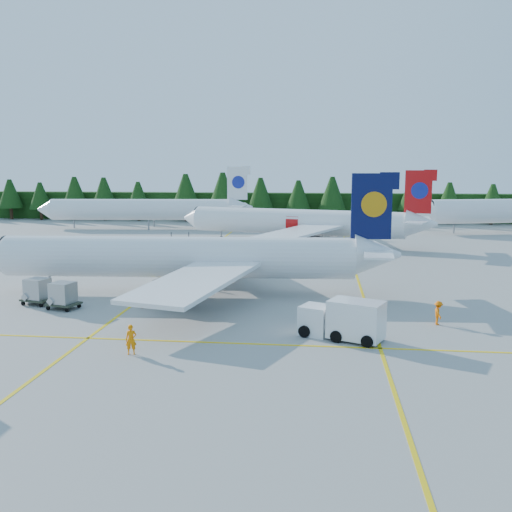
# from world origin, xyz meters

# --- Properties ---
(ground) EXTENTS (320.00, 320.00, 0.00)m
(ground) POSITION_xyz_m (0.00, 0.00, 0.00)
(ground) COLOR #9E9E99
(ground) RESTS_ON ground
(taxi_stripe_a) EXTENTS (0.25, 120.00, 0.01)m
(taxi_stripe_a) POSITION_xyz_m (-14.00, 20.00, 0.01)
(taxi_stripe_a) COLOR yellow
(taxi_stripe_a) RESTS_ON ground
(taxi_stripe_b) EXTENTS (0.25, 120.00, 0.01)m
(taxi_stripe_b) POSITION_xyz_m (6.00, 20.00, 0.01)
(taxi_stripe_b) COLOR yellow
(taxi_stripe_b) RESTS_ON ground
(taxi_stripe_cross) EXTENTS (80.00, 0.25, 0.01)m
(taxi_stripe_cross) POSITION_xyz_m (0.00, -6.00, 0.01)
(taxi_stripe_cross) COLOR yellow
(taxi_stripe_cross) RESTS_ON ground
(treeline_hedge) EXTENTS (220.00, 4.00, 6.00)m
(treeline_hedge) POSITION_xyz_m (0.00, 82.00, 3.00)
(treeline_hedge) COLOR black
(treeline_hedge) RESTS_ON ground
(airliner_navy) EXTENTS (38.57, 31.68, 11.21)m
(airliner_navy) POSITION_xyz_m (-11.80, 8.57, 3.37)
(airliner_navy) COLOR white
(airliner_navy) RESTS_ON ground
(airliner_red) EXTENTS (37.92, 30.80, 11.26)m
(airliner_red) POSITION_xyz_m (-2.37, 43.68, 3.38)
(airliner_red) COLOR white
(airliner_red) RESTS_ON ground
(airliner_far_left) EXTENTS (40.24, 7.42, 11.70)m
(airliner_far_left) POSITION_xyz_m (-33.30, 62.81, 3.67)
(airliner_far_left) COLOR white
(airliner_far_left) RESTS_ON ground
(airstairs) EXTENTS (4.69, 6.37, 3.84)m
(airstairs) POSITION_xyz_m (-12.57, 15.07, 0.83)
(airstairs) COLOR white
(airstairs) RESTS_ON ground
(service_truck) EXTENTS (6.13, 4.23, 2.79)m
(service_truck) POSITION_xyz_m (3.52, -4.04, 1.38)
(service_truck) COLOR silver
(service_truck) RESTS_ON ground
(uld_pair) EXTENTS (5.74, 3.72, 1.89)m
(uld_pair) POSITION_xyz_m (-20.76, 2.32, 1.28)
(uld_pair) COLOR #303728
(uld_pair) RESTS_ON ground
(crew_a) EXTENTS (0.80, 0.62, 1.94)m
(crew_a) POSITION_xyz_m (-9.86, -8.97, 0.97)
(crew_a) COLOR orange
(crew_a) RESTS_ON ground
(crew_b) EXTENTS (0.98, 0.95, 1.59)m
(crew_b) POSITION_xyz_m (-12.82, 2.80, 0.80)
(crew_b) COLOR #E34504
(crew_b) RESTS_ON ground
(crew_c) EXTENTS (0.55, 0.78, 1.82)m
(crew_c) POSITION_xyz_m (10.90, 0.26, 0.91)
(crew_c) COLOR #F76705
(crew_c) RESTS_ON ground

